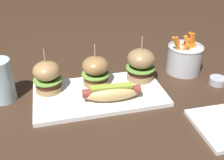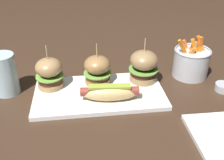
{
  "view_description": "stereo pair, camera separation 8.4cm",
  "coord_description": "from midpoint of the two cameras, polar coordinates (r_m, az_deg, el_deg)",
  "views": [
    {
      "loc": [
        -0.13,
        -0.71,
        0.48
      ],
      "look_at": [
        0.04,
        0.0,
        0.05
      ],
      "focal_mm": 42.88,
      "sensor_mm": 36.0,
      "label": 1
    },
    {
      "loc": [
        -0.05,
        -0.72,
        0.48
      ],
      "look_at": [
        0.04,
        0.0,
        0.05
      ],
      "focal_mm": 42.88,
      "sensor_mm": 36.0,
      "label": 2
    }
  ],
  "objects": [
    {
      "name": "fries_bucket",
      "position": [
        1.01,
        18.84,
        3.56
      ],
      "size": [
        0.13,
        0.13,
        0.15
      ],
      "color": "#B7BABF",
      "rests_on": "ground"
    },
    {
      "name": "ground_plane",
      "position": [
        0.87,
        0.07,
        -3.34
      ],
      "size": [
        3.0,
        3.0,
        0.0
      ],
      "primitive_type": "plane",
      "color": "#382619"
    },
    {
      "name": "slider_center",
      "position": [
        0.88,
        -0.68,
        2.17
      ],
      "size": [
        0.09,
        0.09,
        0.14
      ],
      "color": "olive",
      "rests_on": "platter_main"
    },
    {
      "name": "slider_left",
      "position": [
        0.87,
        -10.55,
        1.47
      ],
      "size": [
        0.09,
        0.09,
        0.15
      ],
      "color": "#9D784C",
      "rests_on": "platter_main"
    },
    {
      "name": "slider_right",
      "position": [
        0.91,
        9.41,
        2.96
      ],
      "size": [
        0.1,
        0.1,
        0.15
      ],
      "color": "olive",
      "rests_on": "platter_main"
    },
    {
      "name": "hot_dog",
      "position": [
        0.81,
        2.51,
        -2.73
      ],
      "size": [
        0.18,
        0.07,
        0.05
      ],
      "color": "tan",
      "rests_on": "platter_main"
    },
    {
      "name": "side_plate",
      "position": [
        0.78,
        25.76,
        -10.55
      ],
      "size": [
        0.17,
        0.17,
        0.01
      ],
      "primitive_type": "cube",
      "rotation": [
        0.0,
        0.0,
        -0.01
      ],
      "color": "white",
      "rests_on": "ground"
    },
    {
      "name": "sauce_ramekin",
      "position": [
        0.97,
        25.01,
        -1.45
      ],
      "size": [
        0.06,
        0.06,
        0.02
      ],
      "color": "#A8AAB2",
      "rests_on": "ground"
    },
    {
      "name": "platter_main",
      "position": [
        0.86,
        0.07,
        -2.95
      ],
      "size": [
        0.41,
        0.22,
        0.01
      ],
      "primitive_type": "cube",
      "color": "white",
      "rests_on": "ground"
    },
    {
      "name": "water_glass",
      "position": [
        0.9,
        -19.51,
        1.07
      ],
      "size": [
        0.08,
        0.08,
        0.13
      ],
      "primitive_type": "cylinder",
      "color": "silver",
      "rests_on": "ground"
    }
  ]
}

